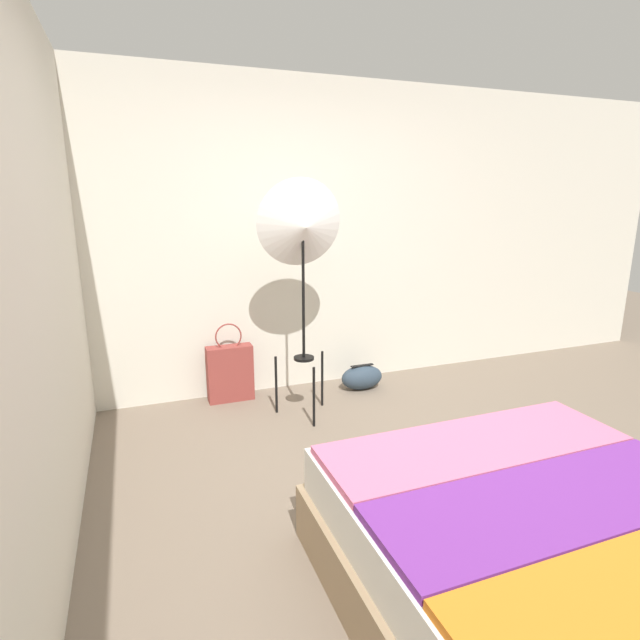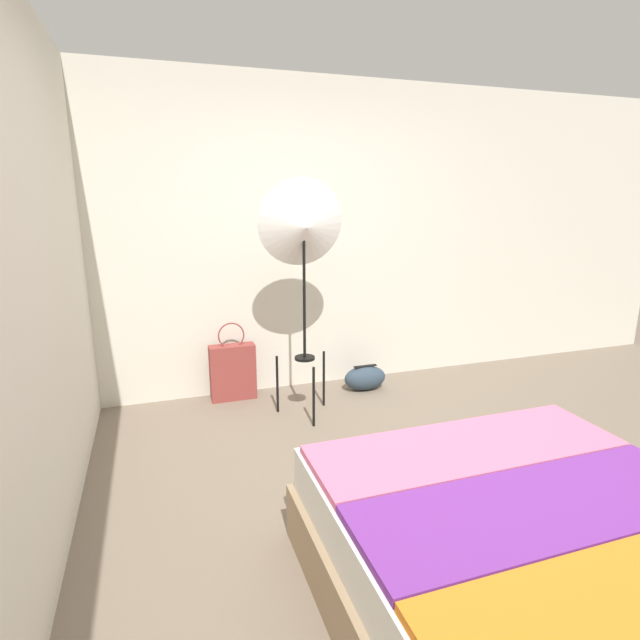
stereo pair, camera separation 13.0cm
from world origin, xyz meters
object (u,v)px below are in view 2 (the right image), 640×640
Objects in this scene: bed at (584,612)px; tote_bag at (233,371)px; duffel_bag at (365,378)px; photo_umbrella at (304,228)px.

bed is 2.98m from tote_bag.
duffel_bag is at bearing 82.48° from bed.
photo_umbrella reaches higher than duffel_bag.
tote_bag is at bearing 134.59° from photo_umbrella.
bed is 2.68m from photo_umbrella.
tote_bag reaches higher than bed.
bed is 5.61× the size of duffel_bag.
tote_bag is at bearing 171.80° from duffel_bag.
tote_bag is at bearing 104.95° from bed.
photo_umbrella reaches higher than tote_bag.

